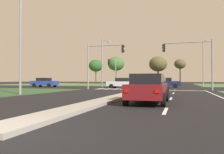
{
  "coord_description": "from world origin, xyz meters",
  "views": [
    {
      "loc": [
        4.04,
        -3.64,
        1.24
      ],
      "look_at": [
        -8.71,
        37.89,
        1.8
      ],
      "focal_mm": 35.3,
      "sensor_mm": 36.0,
      "label": 1
    }
  ],
  "objects_px": {
    "pedestrian_at_median": "(157,80)",
    "treeline_fourth": "(180,64)",
    "car_black_third": "(155,86)",
    "car_silver_fifth": "(122,83)",
    "car_blue_near": "(44,82)",
    "traffic_signal_near_left": "(101,58)",
    "traffic_signal_near_right": "(193,55)",
    "traffic_signal_far_left": "(113,67)",
    "street_lamp_near": "(18,34)",
    "car_navy_seventh": "(166,83)",
    "car_maroon_fourth": "(148,88)",
    "treeline_second": "(116,64)",
    "treeline_third": "(158,64)",
    "street_lamp_second": "(103,60)",
    "treeline_near": "(96,66)",
    "car_beige_second": "(157,81)",
    "car_red_eighth": "(152,82)",
    "street_lamp_third": "(204,61)"
  },
  "relations": [
    {
      "from": "car_blue_near",
      "to": "traffic_signal_near_right",
      "type": "height_order",
      "value": "traffic_signal_near_right"
    },
    {
      "from": "car_red_eighth",
      "to": "treeline_third",
      "type": "bearing_deg",
      "value": -91.45
    },
    {
      "from": "street_lamp_near",
      "to": "car_silver_fifth",
      "type": "bearing_deg",
      "value": 72.63
    },
    {
      "from": "traffic_signal_far_left",
      "to": "street_lamp_second",
      "type": "relative_size",
      "value": 0.62
    },
    {
      "from": "pedestrian_at_median",
      "to": "treeline_fourth",
      "type": "xyz_separation_m",
      "value": [
        4.23,
        21.71,
        4.34
      ]
    },
    {
      "from": "street_lamp_near",
      "to": "treeline_second",
      "type": "xyz_separation_m",
      "value": [
        -5.4,
        48.72,
        0.97
      ]
    },
    {
      "from": "car_blue_near",
      "to": "car_black_third",
      "type": "bearing_deg",
      "value": 53.88
    },
    {
      "from": "traffic_signal_far_left",
      "to": "car_maroon_fourth",
      "type": "bearing_deg",
      "value": -69.5
    },
    {
      "from": "car_maroon_fourth",
      "to": "pedestrian_at_median",
      "type": "xyz_separation_m",
      "value": [
        -2.43,
        30.74,
        0.49
      ]
    },
    {
      "from": "treeline_second",
      "to": "traffic_signal_near_left",
      "type": "bearing_deg",
      "value": -76.98
    },
    {
      "from": "treeline_second",
      "to": "pedestrian_at_median",
      "type": "bearing_deg",
      "value": -56.42
    },
    {
      "from": "traffic_signal_near_right",
      "to": "treeline_second",
      "type": "xyz_separation_m",
      "value": [
        -19.91,
        37.04,
        2.01
      ]
    },
    {
      "from": "pedestrian_at_median",
      "to": "treeline_second",
      "type": "relative_size",
      "value": 0.23
    },
    {
      "from": "pedestrian_at_median",
      "to": "treeline_fourth",
      "type": "distance_m",
      "value": 22.54
    },
    {
      "from": "treeline_near",
      "to": "street_lamp_near",
      "type": "bearing_deg",
      "value": -76.37
    },
    {
      "from": "car_red_eighth",
      "to": "street_lamp_third",
      "type": "relative_size",
      "value": 0.46
    },
    {
      "from": "street_lamp_second",
      "to": "treeline_fourth",
      "type": "bearing_deg",
      "value": 65.11
    },
    {
      "from": "treeline_near",
      "to": "treeline_fourth",
      "type": "relative_size",
      "value": 1.06
    },
    {
      "from": "car_beige_second",
      "to": "street_lamp_second",
      "type": "distance_m",
      "value": 31.66
    },
    {
      "from": "car_navy_seventh",
      "to": "treeline_fourth",
      "type": "relative_size",
      "value": 0.64
    },
    {
      "from": "car_red_eighth",
      "to": "traffic_signal_near_right",
      "type": "bearing_deg",
      "value": 106.46
    },
    {
      "from": "pedestrian_at_median",
      "to": "treeline_third",
      "type": "relative_size",
      "value": 0.22
    },
    {
      "from": "car_beige_second",
      "to": "pedestrian_at_median",
      "type": "height_order",
      "value": "pedestrian_at_median"
    },
    {
      "from": "car_blue_near",
      "to": "pedestrian_at_median",
      "type": "xyz_separation_m",
      "value": [
        18.33,
        9.49,
        0.47
      ]
    },
    {
      "from": "street_lamp_near",
      "to": "pedestrian_at_median",
      "type": "distance_m",
      "value": 28.78
    },
    {
      "from": "street_lamp_second",
      "to": "street_lamp_third",
      "type": "height_order",
      "value": "street_lamp_third"
    },
    {
      "from": "street_lamp_second",
      "to": "pedestrian_at_median",
      "type": "bearing_deg",
      "value": 35.72
    },
    {
      "from": "treeline_second",
      "to": "car_maroon_fourth",
      "type": "bearing_deg",
      "value": -72.22
    },
    {
      "from": "street_lamp_second",
      "to": "treeline_near",
      "type": "bearing_deg",
      "value": 113.56
    },
    {
      "from": "car_blue_near",
      "to": "traffic_signal_far_left",
      "type": "relative_size",
      "value": 0.9
    },
    {
      "from": "car_black_third",
      "to": "car_silver_fifth",
      "type": "bearing_deg",
      "value": 114.75
    },
    {
      "from": "street_lamp_second",
      "to": "treeline_fourth",
      "type": "distance_m",
      "value": 30.89
    },
    {
      "from": "car_blue_near",
      "to": "car_black_third",
      "type": "distance_m",
      "value": 25.35
    },
    {
      "from": "car_maroon_fourth",
      "to": "street_lamp_near",
      "type": "relative_size",
      "value": 0.46
    },
    {
      "from": "car_navy_seventh",
      "to": "car_blue_near",
      "type": "bearing_deg",
      "value": -82.96
    },
    {
      "from": "car_silver_fifth",
      "to": "pedestrian_at_median",
      "type": "height_order",
      "value": "pedestrian_at_median"
    },
    {
      "from": "car_maroon_fourth",
      "to": "street_lamp_second",
      "type": "height_order",
      "value": "street_lamp_second"
    },
    {
      "from": "traffic_signal_near_right",
      "to": "traffic_signal_far_left",
      "type": "relative_size",
      "value": 1.14
    },
    {
      "from": "car_blue_near",
      "to": "treeline_third",
      "type": "bearing_deg",
      "value": 154.51
    },
    {
      "from": "traffic_signal_near_left",
      "to": "treeline_third",
      "type": "relative_size",
      "value": 0.72
    },
    {
      "from": "traffic_signal_near_left",
      "to": "pedestrian_at_median",
      "type": "height_order",
      "value": "traffic_signal_near_left"
    },
    {
      "from": "traffic_signal_far_left",
      "to": "pedestrian_at_median",
      "type": "distance_m",
      "value": 8.85
    },
    {
      "from": "traffic_signal_far_left",
      "to": "street_lamp_near",
      "type": "bearing_deg",
      "value": -93.34
    },
    {
      "from": "pedestrian_at_median",
      "to": "treeline_second",
      "type": "bearing_deg",
      "value": 128.05
    },
    {
      "from": "car_black_third",
      "to": "treeline_second",
      "type": "height_order",
      "value": "treeline_second"
    },
    {
      "from": "car_blue_near",
      "to": "car_maroon_fourth",
      "type": "xyz_separation_m",
      "value": [
        20.76,
        -21.25,
        -0.02
      ]
    },
    {
      "from": "car_silver_fifth",
      "to": "treeline_third",
      "type": "xyz_separation_m",
      "value": [
        1.89,
        35.73,
        5.19
      ]
    },
    {
      "from": "treeline_near",
      "to": "traffic_signal_near_right",
      "type": "bearing_deg",
      "value": -54.17
    },
    {
      "from": "car_blue_near",
      "to": "traffic_signal_near_left",
      "type": "bearing_deg",
      "value": 64.76
    },
    {
      "from": "traffic_signal_near_left",
      "to": "treeline_third",
      "type": "height_order",
      "value": "treeline_third"
    }
  ]
}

